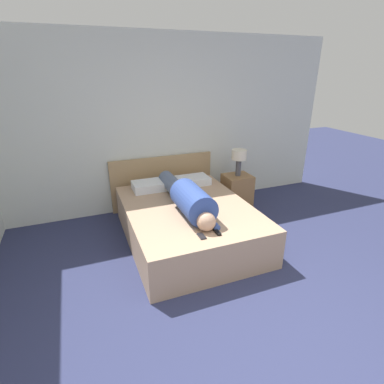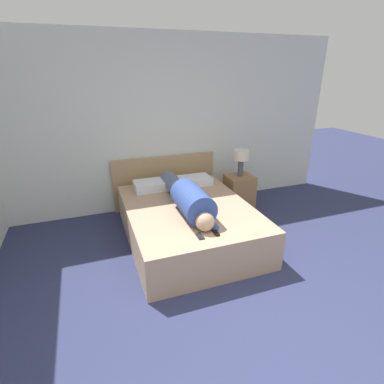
{
  "view_description": "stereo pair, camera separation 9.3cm",
  "coord_description": "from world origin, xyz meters",
  "px_view_note": "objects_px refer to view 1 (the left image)",
  "views": [
    {
      "loc": [
        -1.19,
        -1.06,
        2.1
      ],
      "look_at": [
        0.02,
        2.03,
        0.73
      ],
      "focal_mm": 28.0,
      "sensor_mm": 36.0,
      "label": 1
    },
    {
      "loc": [
        -1.11,
        -1.09,
        2.1
      ],
      "look_at": [
        0.02,
        2.03,
        0.73
      ],
      "focal_mm": 28.0,
      "sensor_mm": 36.0,
      "label": 2
    }
  ],
  "objects_px": {
    "bed": "(188,223)",
    "pillow_near_headboard": "(151,186)",
    "nightstand": "(237,192)",
    "tv_remote": "(217,232)",
    "person_lying": "(188,198)",
    "pillow_second": "(193,180)",
    "cell_phone": "(202,236)",
    "table_lamp": "(239,157)"
  },
  "relations": [
    {
      "from": "bed",
      "to": "pillow_near_headboard",
      "type": "bearing_deg",
      "value": 112.42
    },
    {
      "from": "nightstand",
      "to": "tv_remote",
      "type": "height_order",
      "value": "nightstand"
    },
    {
      "from": "person_lying",
      "to": "pillow_second",
      "type": "distance_m",
      "value": 0.91
    },
    {
      "from": "nightstand",
      "to": "pillow_second",
      "type": "distance_m",
      "value": 0.77
    },
    {
      "from": "pillow_second",
      "to": "cell_phone",
      "type": "relative_size",
      "value": 3.7
    },
    {
      "from": "table_lamp",
      "to": "pillow_near_headboard",
      "type": "bearing_deg",
      "value": 175.92
    },
    {
      "from": "pillow_near_headboard",
      "to": "cell_phone",
      "type": "distance_m",
      "value": 1.49
    },
    {
      "from": "table_lamp",
      "to": "pillow_near_headboard",
      "type": "height_order",
      "value": "table_lamp"
    },
    {
      "from": "pillow_second",
      "to": "tv_remote",
      "type": "relative_size",
      "value": 3.21
    },
    {
      "from": "table_lamp",
      "to": "pillow_second",
      "type": "height_order",
      "value": "table_lamp"
    },
    {
      "from": "tv_remote",
      "to": "pillow_second",
      "type": "bearing_deg",
      "value": 78.24
    },
    {
      "from": "pillow_second",
      "to": "tv_remote",
      "type": "height_order",
      "value": "pillow_second"
    },
    {
      "from": "tv_remote",
      "to": "table_lamp",
      "type": "bearing_deg",
      "value": 53.08
    },
    {
      "from": "pillow_second",
      "to": "cell_phone",
      "type": "height_order",
      "value": "pillow_second"
    },
    {
      "from": "bed",
      "to": "cell_phone",
      "type": "xyz_separation_m",
      "value": [
        -0.13,
        -0.76,
        0.25
      ]
    },
    {
      "from": "cell_phone",
      "to": "tv_remote",
      "type": "bearing_deg",
      "value": 5.28
    },
    {
      "from": "table_lamp",
      "to": "pillow_second",
      "type": "relative_size",
      "value": 0.85
    },
    {
      "from": "person_lying",
      "to": "pillow_near_headboard",
      "type": "bearing_deg",
      "value": 108.06
    },
    {
      "from": "person_lying",
      "to": "pillow_near_headboard",
      "type": "distance_m",
      "value": 0.86
    },
    {
      "from": "table_lamp",
      "to": "cell_phone",
      "type": "relative_size",
      "value": 3.16
    },
    {
      "from": "pillow_near_headboard",
      "to": "table_lamp",
      "type": "bearing_deg",
      "value": -4.08
    },
    {
      "from": "person_lying",
      "to": "tv_remote",
      "type": "height_order",
      "value": "person_lying"
    },
    {
      "from": "pillow_second",
      "to": "table_lamp",
      "type": "bearing_deg",
      "value": -7.75
    },
    {
      "from": "bed",
      "to": "cell_phone",
      "type": "height_order",
      "value": "cell_phone"
    },
    {
      "from": "person_lying",
      "to": "cell_phone",
      "type": "distance_m",
      "value": 0.69
    },
    {
      "from": "bed",
      "to": "person_lying",
      "type": "height_order",
      "value": "person_lying"
    },
    {
      "from": "nightstand",
      "to": "pillow_second",
      "type": "relative_size",
      "value": 1.15
    },
    {
      "from": "tv_remote",
      "to": "cell_phone",
      "type": "relative_size",
      "value": 1.15
    },
    {
      "from": "bed",
      "to": "nightstand",
      "type": "xyz_separation_m",
      "value": [
        1.08,
        0.63,
        0.04
      ]
    },
    {
      "from": "person_lying",
      "to": "table_lamp",
      "type": "bearing_deg",
      "value": 32.89
    },
    {
      "from": "table_lamp",
      "to": "pillow_second",
      "type": "bearing_deg",
      "value": 172.25
    },
    {
      "from": "table_lamp",
      "to": "person_lying",
      "type": "relative_size",
      "value": 0.26
    },
    {
      "from": "pillow_second",
      "to": "cell_phone",
      "type": "distance_m",
      "value": 1.56
    },
    {
      "from": "person_lying",
      "to": "pillow_second",
      "type": "xyz_separation_m",
      "value": [
        0.39,
        0.82,
        -0.1
      ]
    },
    {
      "from": "table_lamp",
      "to": "person_lying",
      "type": "distance_m",
      "value": 1.34
    },
    {
      "from": "bed",
      "to": "cell_phone",
      "type": "relative_size",
      "value": 15.34
    },
    {
      "from": "nightstand",
      "to": "cell_phone",
      "type": "bearing_deg",
      "value": -131.17
    },
    {
      "from": "nightstand",
      "to": "pillow_near_headboard",
      "type": "height_order",
      "value": "pillow_near_headboard"
    },
    {
      "from": "table_lamp",
      "to": "cell_phone",
      "type": "xyz_separation_m",
      "value": [
        -1.21,
        -1.38,
        -0.36
      ]
    },
    {
      "from": "table_lamp",
      "to": "pillow_second",
      "type": "xyz_separation_m",
      "value": [
        -0.72,
        0.1,
        -0.32
      ]
    },
    {
      "from": "nightstand",
      "to": "tv_remote",
      "type": "xyz_separation_m",
      "value": [
        -1.03,
        -1.37,
        0.22
      ]
    },
    {
      "from": "person_lying",
      "to": "cell_phone",
      "type": "height_order",
      "value": "person_lying"
    }
  ]
}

